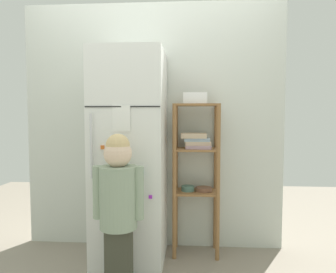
% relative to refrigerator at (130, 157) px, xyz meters
% --- Properties ---
extents(ground_plane, '(6.00, 6.00, 0.00)m').
position_rel_refrigerator_xyz_m(ground_plane, '(0.15, -0.02, -0.89)').
color(ground_plane, gray).
extents(kitchen_wall_back, '(2.43, 0.03, 2.28)m').
position_rel_refrigerator_xyz_m(kitchen_wall_back, '(0.15, 0.33, 0.25)').
color(kitchen_wall_back, silver).
rests_on(kitchen_wall_back, ground).
extents(refrigerator, '(0.58, 0.64, 1.78)m').
position_rel_refrigerator_xyz_m(refrigerator, '(0.00, 0.00, 0.00)').
color(refrigerator, white).
rests_on(refrigerator, ground).
extents(child_standing, '(0.36, 0.27, 1.12)m').
position_rel_refrigerator_xyz_m(child_standing, '(0.01, -0.49, -0.21)').
color(child_standing, '#3F3F32').
rests_on(child_standing, ground).
extents(pantry_shelf_unit, '(0.41, 0.28, 1.35)m').
position_rel_refrigerator_xyz_m(pantry_shelf_unit, '(0.56, 0.16, -0.06)').
color(pantry_shelf_unit, olive).
rests_on(pantry_shelf_unit, ground).
extents(fruit_bin, '(0.20, 0.16, 0.10)m').
position_rel_refrigerator_xyz_m(fruit_bin, '(0.55, 0.15, 0.49)').
color(fruit_bin, white).
rests_on(fruit_bin, pantry_shelf_unit).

